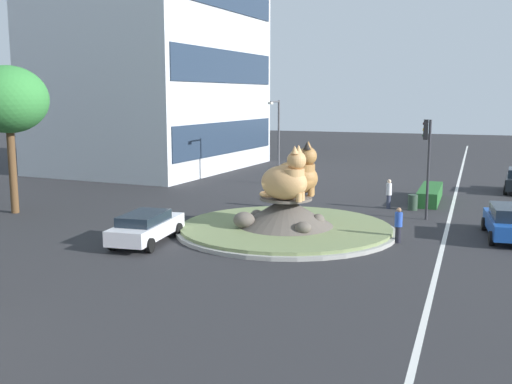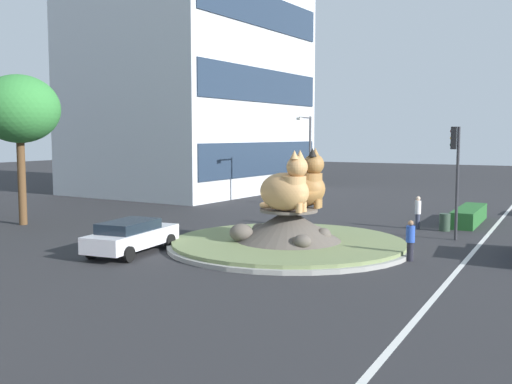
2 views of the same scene
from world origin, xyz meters
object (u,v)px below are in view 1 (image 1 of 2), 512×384
(cat_statue_tabby, at_px, (297,175))
(parked_car_right, at_px, (146,227))
(cat_statue_calico, at_px, (287,180))
(sedan_on_far_lane, at_px, (510,221))
(litter_bin, at_px, (413,202))
(pedestrian_white_shirt, at_px, (389,193))
(traffic_light_mast, at_px, (427,151))
(broadleaf_tree_behind_island, at_px, (8,100))
(pedestrian_blue_shirt, at_px, (398,224))
(streetlight_arm, at_px, (278,135))

(cat_statue_tabby, distance_m, parked_car_right, 7.77)
(cat_statue_calico, height_order, sedan_on_far_lane, cat_statue_calico)
(litter_bin, bearing_deg, pedestrian_white_shirt, 91.96)
(traffic_light_mast, height_order, parked_car_right, traffic_light_mast)
(litter_bin, bearing_deg, cat_statue_calico, 150.27)
(pedestrian_white_shirt, relative_size, sedan_on_far_lane, 0.36)
(sedan_on_far_lane, bearing_deg, broadleaf_tree_behind_island, 91.23)
(cat_statue_calico, height_order, litter_bin, cat_statue_calico)
(sedan_on_far_lane, distance_m, parked_car_right, 16.72)
(traffic_light_mast, relative_size, pedestrian_white_shirt, 3.07)
(cat_statue_tabby, xyz_separation_m, parked_car_right, (-5.12, 5.53, -1.93))
(pedestrian_white_shirt, xyz_separation_m, pedestrian_blue_shirt, (-8.18, -1.57, -0.09))
(cat_statue_calico, xyz_separation_m, litter_bin, (8.67, -4.95, -2.22))
(pedestrian_blue_shirt, bearing_deg, litter_bin, 166.25)
(cat_statue_calico, relative_size, pedestrian_white_shirt, 1.50)
(broadleaf_tree_behind_island, bearing_deg, traffic_light_mast, -74.33)
(sedan_on_far_lane, bearing_deg, cat_statue_tabby, 92.95)
(traffic_light_mast, height_order, streetlight_arm, streetlight_arm)
(broadleaf_tree_behind_island, relative_size, pedestrian_white_shirt, 4.72)
(litter_bin, bearing_deg, pedestrian_blue_shirt, -178.66)
(cat_statue_calico, height_order, traffic_light_mast, traffic_light_mast)
(traffic_light_mast, height_order, pedestrian_white_shirt, traffic_light_mast)
(cat_statue_calico, relative_size, traffic_light_mast, 0.49)
(traffic_light_mast, xyz_separation_m, parked_car_right, (-9.70, 11.28, -2.94))
(cat_statue_tabby, height_order, pedestrian_blue_shirt, cat_statue_tabby)
(streetlight_arm, bearing_deg, traffic_light_mast, 53.20)
(sedan_on_far_lane, bearing_deg, parked_car_right, 107.74)
(pedestrian_white_shirt, xyz_separation_m, litter_bin, (0.05, -1.38, -0.49))
(sedan_on_far_lane, distance_m, litter_bin, 7.55)
(pedestrian_blue_shirt, relative_size, sedan_on_far_lane, 0.33)
(broadleaf_tree_behind_island, relative_size, pedestrian_blue_shirt, 5.08)
(pedestrian_blue_shirt, bearing_deg, streetlight_arm, -159.62)
(sedan_on_far_lane, height_order, parked_car_right, sedan_on_far_lane)
(cat_statue_tabby, relative_size, pedestrian_blue_shirt, 1.75)
(pedestrian_white_shirt, height_order, parked_car_right, pedestrian_white_shirt)
(broadleaf_tree_behind_island, xyz_separation_m, pedestrian_blue_shirt, (0.45, -21.23, -5.46))
(streetlight_arm, relative_size, pedestrian_white_shirt, 3.58)
(sedan_on_far_lane, bearing_deg, cat_statue_calico, 101.46)
(cat_statue_calico, bearing_deg, broadleaf_tree_behind_island, -175.50)
(streetlight_arm, distance_m, pedestrian_white_shirt, 11.75)
(cat_statue_calico, xyz_separation_m, parked_car_right, (-3.56, 5.47, -1.91))
(cat_statue_calico, xyz_separation_m, pedestrian_blue_shirt, (0.45, -5.15, -1.82))
(cat_statue_calico, distance_m, traffic_light_mast, 8.51)
(broadleaf_tree_behind_island, relative_size, litter_bin, 9.13)
(streetlight_arm, bearing_deg, pedestrian_blue_shirt, 38.08)
(cat_statue_calico, bearing_deg, cat_statue_tabby, 92.55)
(traffic_light_mast, relative_size, litter_bin, 5.92)
(streetlight_arm, bearing_deg, cat_statue_tabby, 24.57)
(cat_statue_tabby, height_order, broadleaf_tree_behind_island, broadleaf_tree_behind_island)
(cat_statue_tabby, bearing_deg, traffic_light_mast, 30.43)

